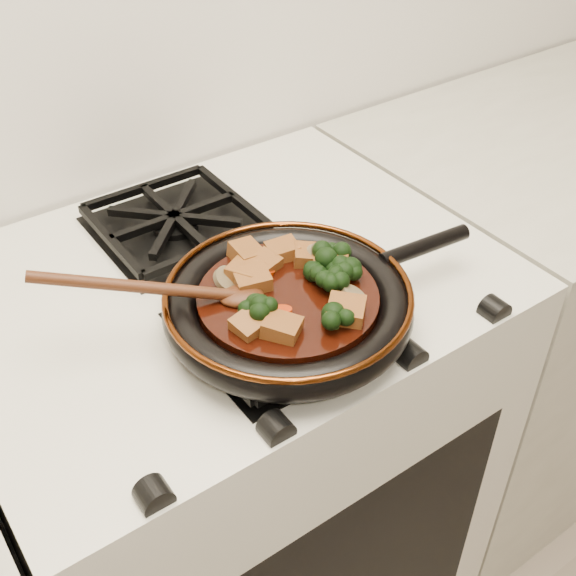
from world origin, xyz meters
TOP-DOWN VIEW (x-y plane):
  - stove at (0.00, 1.69)m, footprint 0.76×0.60m
  - burner_grate_front at (0.00, 1.55)m, footprint 0.23×0.23m
  - burner_grate_back at (0.00, 1.83)m, footprint 0.23×0.23m
  - skillet at (0.01, 1.54)m, footprint 0.44×0.31m
  - braising_sauce at (0.01, 1.54)m, footprint 0.23×0.23m
  - tofu_cube_0 at (0.01, 1.63)m, footprint 0.04×0.04m
  - tofu_cube_1 at (0.05, 1.61)m, footprint 0.05×0.05m
  - tofu_cube_2 at (0.02, 1.60)m, footprint 0.04×0.04m
  - tofu_cube_3 at (-0.02, 1.60)m, footprint 0.06×0.06m
  - tofu_cube_4 at (0.09, 1.55)m, footprint 0.06×0.06m
  - tofu_cube_5 at (0.07, 1.58)m, footprint 0.05×0.05m
  - tofu_cube_6 at (-0.02, 1.58)m, footprint 0.05×0.05m
  - tofu_cube_7 at (-0.07, 1.51)m, footprint 0.04×0.04m
  - tofu_cube_8 at (0.04, 1.47)m, footprint 0.06×0.06m
  - tofu_cube_9 at (-0.04, 1.49)m, footprint 0.05×0.06m
  - broccoli_floret_0 at (0.08, 1.52)m, footprint 0.08×0.07m
  - broccoli_floret_1 at (0.06, 1.51)m, footprint 0.07×0.07m
  - broccoli_floret_2 at (0.02, 1.46)m, footprint 0.08×0.09m
  - broccoli_floret_3 at (0.06, 1.54)m, footprint 0.09×0.09m
  - broccoli_floret_4 at (-0.05, 1.53)m, footprint 0.07×0.07m
  - broccoli_floret_5 at (0.09, 1.56)m, footprint 0.07×0.07m
  - carrot_coin_0 at (0.03, 1.61)m, footprint 0.03×0.03m
  - carrot_coin_1 at (-0.02, 1.58)m, footprint 0.03×0.03m
  - carrot_coin_2 at (-0.02, 1.51)m, footprint 0.03×0.03m
  - carrot_coin_3 at (0.01, 1.59)m, footprint 0.03×0.03m
  - carrot_coin_4 at (0.07, 1.59)m, footprint 0.03×0.03m
  - mushroom_slice_0 at (0.08, 1.58)m, footprint 0.04×0.04m
  - mushroom_slice_1 at (0.07, 1.49)m, footprint 0.04×0.04m
  - mushroom_slice_2 at (-0.04, 1.60)m, footprint 0.04×0.04m
  - wooden_spoon at (-0.11, 1.60)m, footprint 0.15×0.10m

SIDE VIEW (x-z plane):
  - stove at x=0.00m, z-range 0.00..0.90m
  - burner_grate_front at x=0.00m, z-range 0.90..0.93m
  - burner_grate_back at x=0.00m, z-range 0.90..0.93m
  - skillet at x=0.01m, z-range 0.92..0.97m
  - braising_sauce at x=0.01m, z-range 0.94..0.96m
  - carrot_coin_0 at x=0.03m, z-range 0.96..0.97m
  - carrot_coin_1 at x=-0.02m, z-range 0.96..0.97m
  - carrot_coin_2 at x=-0.02m, z-range 0.96..0.97m
  - carrot_coin_3 at x=0.01m, z-range 0.96..0.97m
  - carrot_coin_4 at x=0.07m, z-range 0.96..0.97m
  - mushroom_slice_0 at x=0.08m, z-range 0.95..0.98m
  - mushroom_slice_1 at x=0.07m, z-range 0.95..0.98m
  - mushroom_slice_2 at x=-0.04m, z-range 0.95..0.98m
  - tofu_cube_2 at x=0.02m, z-range 0.95..0.98m
  - tofu_cube_7 at x=-0.07m, z-range 0.95..0.98m
  - tofu_cube_1 at x=0.05m, z-range 0.95..0.98m
  - tofu_cube_5 at x=0.07m, z-range 0.95..0.98m
  - tofu_cube_3 at x=-0.02m, z-range 0.95..0.98m
  - tofu_cube_0 at x=0.01m, z-range 0.95..0.98m
  - tofu_cube_9 at x=-0.04m, z-range 0.95..0.98m
  - tofu_cube_4 at x=0.09m, z-range 0.95..0.98m
  - tofu_cube_8 at x=0.04m, z-range 0.95..0.98m
  - broccoli_floret_0 at x=0.08m, z-range 0.94..1.00m
  - tofu_cube_6 at x=-0.02m, z-range 0.95..0.98m
  - broccoli_floret_5 at x=0.09m, z-range 0.94..1.00m
  - broccoli_floret_2 at x=0.02m, z-range 0.94..1.00m
  - broccoli_floret_3 at x=0.06m, z-range 0.94..1.00m
  - broccoli_floret_4 at x=-0.05m, z-range 0.94..1.01m
  - broccoli_floret_1 at x=0.06m, z-range 0.94..1.01m
  - wooden_spoon at x=-0.11m, z-range 0.86..1.11m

